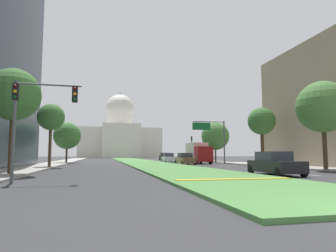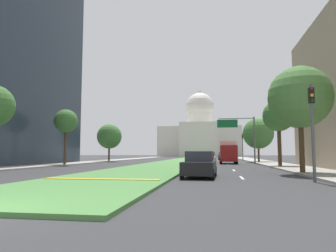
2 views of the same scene
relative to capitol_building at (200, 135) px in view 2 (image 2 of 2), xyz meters
name	(u,v)px [view 2 (image 2 of 2)]	position (x,y,z in m)	size (l,w,h in m)	color
ground_plane	(187,160)	(0.00, -56.60, -8.46)	(260.00, 260.00, 0.00)	#333335
grass_median	(184,160)	(0.00, -62.34, -8.39)	(7.02, 103.38, 0.14)	#4C8442
median_curb_nose	(102,179)	(0.00, -105.28, -8.30)	(6.32, 0.50, 0.04)	gold
lane_dashes_right	(226,163)	(7.55, -74.50, -8.45)	(0.16, 57.59, 0.01)	silver
sidewalk_left	(106,161)	(-13.58, -68.08, -8.38)	(4.00, 103.38, 0.15)	#9E9991
sidewalk_right	(262,162)	(13.58, -68.08, -8.38)	(4.00, 103.38, 0.15)	#9E9991
capitol_building	(200,135)	(0.00, 0.00, 0.00)	(31.31, 24.29, 26.67)	silver
traffic_light_near_right	(312,119)	(11.08, -103.68, -5.14)	(0.28, 0.35, 5.20)	#515456
traffic_light_far_right	(243,143)	(11.08, -62.01, -5.14)	(0.28, 0.35, 5.20)	#515456
overhead_guide_sign	(241,130)	(9.44, -78.01, -3.83)	(5.12, 0.20, 6.50)	#515456
street_tree_right_near	(300,97)	(12.11, -97.64, -2.89)	(4.54, 4.54, 7.86)	#4C3823
street_tree_left_mid	(66,121)	(-12.20, -86.04, -3.07)	(2.87, 2.87, 6.88)	#4C3823
street_tree_right_mid	(279,116)	(12.91, -86.06, -2.89)	(3.46, 3.46, 7.36)	#4C3823
street_tree_left_far	(109,136)	(-12.23, -70.45, -4.09)	(4.26, 4.26, 6.51)	#4C3823
street_tree_right_far	(258,134)	(12.79, -70.61, -3.84)	(4.90, 4.90, 7.08)	#4C3823
sedan_lead_stopped	(200,165)	(4.97, -101.17, -7.68)	(2.13, 4.72, 1.63)	black
sedan_midblock	(205,159)	(4.58, -79.90, -7.69)	(2.09, 4.64, 1.62)	brown
sedan_distant	(210,157)	(4.97, -67.50, -7.68)	(2.08, 4.46, 1.64)	silver
sedan_far_horizon	(223,156)	(7.56, -51.67, -7.63)	(2.00, 4.37, 1.77)	black
box_truck_delivery	(228,152)	(7.75, -76.21, -6.78)	(2.40, 6.40, 3.20)	maroon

